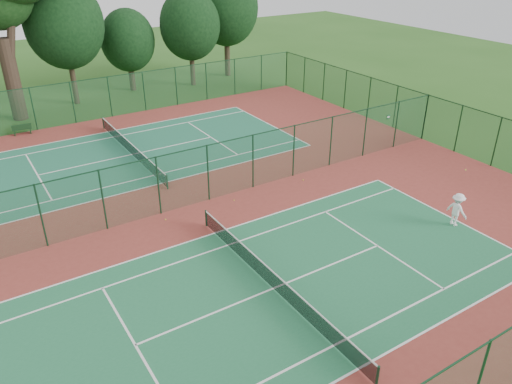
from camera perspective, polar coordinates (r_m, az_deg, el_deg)
ground at (r=29.24m, az=-8.02°, el=-1.62°), size 120.00×120.00×0.00m
red_pad at (r=29.24m, az=-8.02°, el=-1.61°), size 40.00×36.00×0.01m
court_near at (r=22.63m, az=1.95°, el=-10.98°), size 23.77×10.97×0.01m
court_far at (r=36.87m, az=-14.02°, el=4.17°), size 23.77×10.97×0.01m
fence_north at (r=44.50m, az=-18.28°, el=10.00°), size 40.00×0.09×3.50m
fence_east at (r=40.19m, az=18.76°, el=8.12°), size 0.09×36.00×3.50m
fence_divider at (r=28.44m, az=-8.25°, el=1.48°), size 40.00×0.09×3.50m
tennis_net_near at (r=22.30m, az=1.97°, el=-9.91°), size 0.10×12.90×0.97m
tennis_net_far at (r=36.67m, az=-14.12°, el=4.93°), size 0.10×12.90×0.97m
player_near at (r=28.75m, az=21.98°, el=-1.87°), size 0.72×1.23×1.88m
bench at (r=43.44m, az=-25.18°, el=6.53°), size 1.47×0.55×0.88m
stray_ball_a at (r=29.55m, az=-2.52°, el=-0.93°), size 0.06×0.06×0.06m
stray_ball_b at (r=32.08m, az=5.42°, el=1.38°), size 0.08×0.08×0.08m
stray_ball_c at (r=28.00m, az=-10.30°, el=-3.11°), size 0.07×0.07×0.07m
evergreen_row at (r=50.95m, az=-19.41°, el=9.85°), size 39.00×5.00×12.00m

